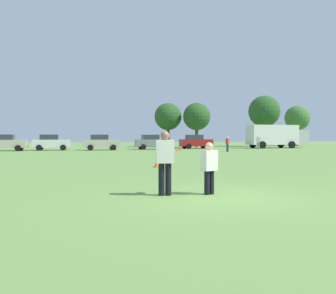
% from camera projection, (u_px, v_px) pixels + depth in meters
% --- Properties ---
extents(ground_plane, '(185.85, 185.85, 0.00)m').
position_uv_depth(ground_plane, '(219.00, 197.00, 9.31)').
color(ground_plane, '#6B9347').
extents(player_thrower, '(0.52, 0.36, 1.73)m').
position_uv_depth(player_thrower, '(165.00, 159.00, 9.60)').
color(player_thrower, black).
rests_on(player_thrower, ground).
extents(player_defender, '(0.49, 0.38, 1.43)m').
position_uv_depth(player_defender, '(209.00, 165.00, 9.78)').
color(player_defender, black).
rests_on(player_defender, ground).
extents(frisbee, '(0.27, 0.27, 0.04)m').
position_uv_depth(frisbee, '(178.00, 150.00, 9.81)').
color(frisbee, '#E54C33').
extents(traffic_cone, '(0.32, 0.32, 0.48)m').
position_uv_depth(traffic_cone, '(157.00, 163.00, 18.48)').
color(traffic_cone, '#D8590C').
rests_on(traffic_cone, ground).
extents(parked_car_mid_left, '(4.30, 2.41, 1.82)m').
position_uv_depth(parked_car_mid_left, '(6.00, 143.00, 39.57)').
color(parked_car_mid_left, '#B7AD99').
rests_on(parked_car_mid_left, ground).
extents(parked_car_center, '(4.30, 2.41, 1.82)m').
position_uv_depth(parked_car_center, '(51.00, 142.00, 41.55)').
color(parked_car_center, silver).
rests_on(parked_car_center, ground).
extents(parked_car_mid_right, '(4.30, 2.41, 1.82)m').
position_uv_depth(parked_car_mid_right, '(101.00, 142.00, 42.08)').
color(parked_car_mid_right, '#B7AD99').
rests_on(parked_car_mid_right, ground).
extents(parked_car_near_right, '(4.30, 2.41, 1.82)m').
position_uv_depth(parked_car_near_right, '(152.00, 142.00, 44.61)').
color(parked_car_near_right, slate).
rests_on(parked_car_near_right, ground).
extents(parked_car_far_right, '(4.30, 2.41, 1.82)m').
position_uv_depth(parked_car_far_right, '(196.00, 142.00, 47.22)').
color(parked_car_far_right, maroon).
rests_on(parked_car_far_right, ground).
extents(box_truck, '(8.63, 3.33, 3.18)m').
position_uv_depth(box_truck, '(276.00, 135.00, 49.61)').
color(box_truck, white).
rests_on(box_truck, ground).
extents(bystander_sideline_watcher, '(0.49, 0.47, 1.58)m').
position_uv_depth(bystander_sideline_watcher, '(228.00, 143.00, 37.38)').
color(bystander_sideline_watcher, '#1E234C').
rests_on(bystander_sideline_watcher, ground).
extents(bystander_far_jogger, '(0.54, 0.46, 1.71)m').
position_uv_depth(bystander_far_jogger, '(258.00, 142.00, 44.51)').
color(bystander_far_jogger, gray).
rests_on(bystander_far_jogger, ground).
extents(tree_east_oak, '(4.13, 4.13, 6.70)m').
position_uv_depth(tree_east_oak, '(168.00, 117.00, 54.42)').
color(tree_east_oak, brown).
rests_on(tree_east_oak, ground).
extents(tree_far_east_pine, '(4.06, 4.06, 6.59)m').
position_uv_depth(tree_far_east_pine, '(197.00, 117.00, 52.94)').
color(tree_far_east_pine, brown).
rests_on(tree_far_east_pine, ground).
extents(tree_far_west_pine, '(5.02, 5.02, 8.16)m').
position_uv_depth(tree_far_west_pine, '(264.00, 112.00, 57.40)').
color(tree_far_west_pine, brown).
rests_on(tree_far_west_pine, ground).
extents(tree_horizon_center, '(4.29, 4.29, 6.98)m').
position_uv_depth(tree_horizon_center, '(297.00, 118.00, 62.10)').
color(tree_horizon_center, brown).
rests_on(tree_horizon_center, ground).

